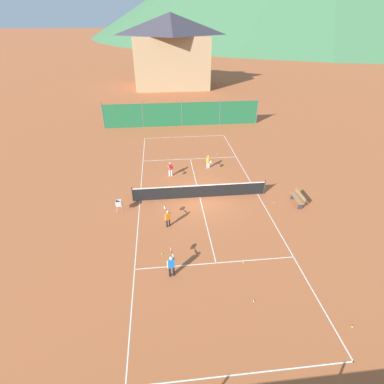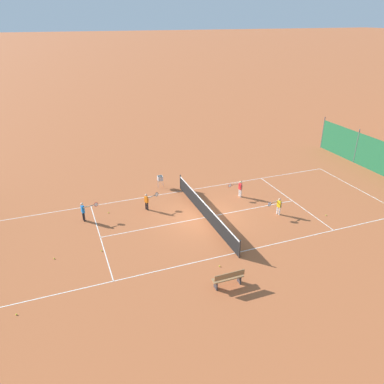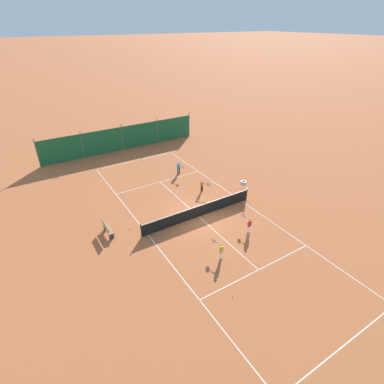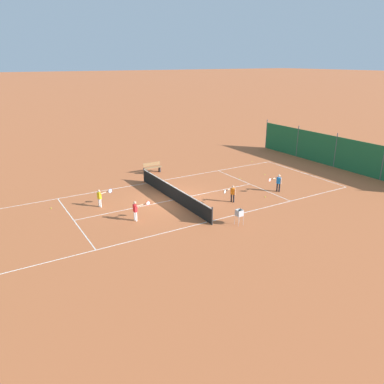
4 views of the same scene
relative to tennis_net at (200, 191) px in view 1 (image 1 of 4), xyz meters
The scene contains 17 objects.
ground_plane 0.50m from the tennis_net, ahead, with size 600.00×600.00×0.00m, color #B25B33.
court_line_markings 0.50m from the tennis_net, ahead, with size 8.25×23.85×0.01m.
tennis_net is the anchor object (origin of this frame).
windscreen_fence_far 15.52m from the tennis_net, 90.00° to the left, with size 17.28×0.08×2.90m.
player_far_service 7.34m from the tennis_net, 108.10° to the right, with size 0.41×1.05×1.22m.
player_near_service 3.81m from the tennis_net, 127.28° to the right, with size 0.40×0.98×1.11m.
player_near_baseline 4.58m from the tennis_net, 73.76° to the left, with size 0.36×0.99×1.12m.
player_far_baseline 3.83m from the tennis_net, 119.03° to the left, with size 0.40×1.01×1.17m.
tennis_ball_service_box 7.58m from the tennis_net, 70.67° to the left, with size 0.07×0.07×0.07m, color #CCE033.
tennis_ball_alley_left 11.65m from the tennis_net, 65.42° to the right, with size 0.07×0.07×0.07m, color #CCE033.
tennis_ball_mid_court 6.13m from the tennis_net, 116.33° to the right, with size 0.07×0.07×0.07m, color #CCE033.
tennis_ball_by_net_left 5.06m from the tennis_net, 14.50° to the right, with size 0.07×0.07×0.07m, color #CCE033.
tennis_ball_alley_right 9.02m from the tennis_net, 82.10° to the right, with size 0.07×0.07×0.07m, color #CCE033.
tennis_ball_by_net_right 6.71m from the tennis_net, 77.96° to the right, with size 0.07×0.07×0.07m, color #CCE033.
ball_hopper 5.46m from the tennis_net, 166.42° to the right, with size 0.36×0.36×0.89m.
courtside_bench 6.53m from the tennis_net, 13.52° to the right, with size 0.36×1.50×0.84m.
alpine_chalet 37.49m from the tennis_net, 90.00° to the left, with size 13.00×10.00×11.20m.
Camera 1 is at (-2.42, -17.43, 10.90)m, focal length 28.00 mm.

